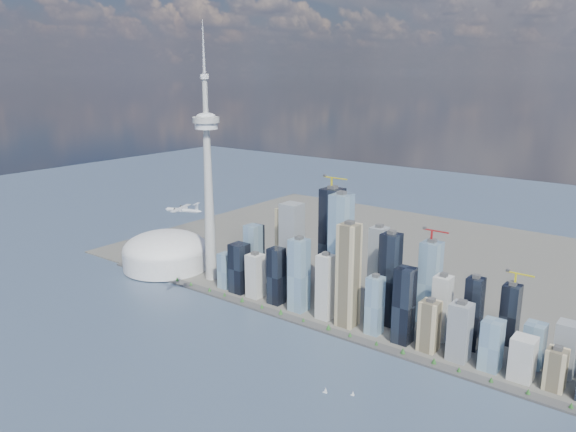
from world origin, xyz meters
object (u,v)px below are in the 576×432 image
Objects in this scene: sailboat_west at (353,394)px; airplane at (183,210)px; needle_tower at (208,176)px; dome_stadium at (166,252)px; sailboat_east at (325,391)px.

airplane is at bearing 167.05° from sailboat_west.
needle_tower reaches higher than sailboat_west.
needle_tower is at bearing 4.09° from dome_stadium.
airplane reaches higher than sailboat_east.
dome_stadium reaches higher than sailboat_east.
airplane is at bearing -56.22° from needle_tower.
dome_stadium is (-140.00, -10.00, -196.40)m from needle_tower.
needle_tower is 241.40m from dome_stadium.
dome_stadium is at bearing 125.45° from airplane.
sailboat_west is (494.26, -210.23, -233.22)m from needle_tower.
sailboat_west is at bearing -24.71° from airplane.
airplane is (264.25, -175.76, 176.41)m from dome_stadium.
needle_tower reaches higher than airplane.
sailboat_east reaches higher than sailboat_west.
airplane is at bearing 165.17° from sailboat_east.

